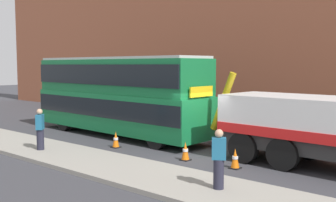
# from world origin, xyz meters

# --- Properties ---
(ground_plane) EXTENTS (120.00, 120.00, 0.00)m
(ground_plane) POSITION_xyz_m (0.00, 0.00, 0.00)
(ground_plane) COLOR #38383D
(near_kerb) EXTENTS (60.00, 2.80, 0.15)m
(near_kerb) POSITION_xyz_m (0.00, -4.20, 0.07)
(near_kerb) COLOR gray
(near_kerb) RESTS_ON ground_plane
(double_decker_bus) EXTENTS (11.13, 3.03, 4.06)m
(double_decker_bus) POSITION_xyz_m (-6.15, 0.51, 2.23)
(double_decker_bus) COLOR #146B38
(double_decker_bus) RESTS_ON ground_plane
(pedestrian_onlooker) EXTENTS (0.46, 0.47, 1.71)m
(pedestrian_onlooker) POSITION_xyz_m (-5.44, -4.46, 0.99)
(pedestrian_onlooker) COLOR #232333
(pedestrian_onlooker) RESTS_ON near_kerb
(pedestrian_bystander) EXTENTS (0.48, 0.44, 1.71)m
(pedestrian_bystander) POSITION_xyz_m (3.09, -4.11, 0.99)
(pedestrian_bystander) COLOR #232333
(pedestrian_bystander) RESTS_ON near_kerb
(traffic_cone_near_bus) EXTENTS (0.36, 0.36, 0.72)m
(traffic_cone_near_bus) POSITION_xyz_m (-3.90, -1.67, 0.34)
(traffic_cone_near_bus) COLOR orange
(traffic_cone_near_bus) RESTS_ON ground_plane
(traffic_cone_midway) EXTENTS (0.36, 0.36, 0.72)m
(traffic_cone_midway) POSITION_xyz_m (-0.08, -1.55, 0.34)
(traffic_cone_midway) COLOR orange
(traffic_cone_midway) RESTS_ON ground_plane
(traffic_cone_near_truck) EXTENTS (0.36, 0.36, 0.72)m
(traffic_cone_near_truck) POSITION_xyz_m (2.01, -1.38, 0.34)
(traffic_cone_near_truck) COLOR orange
(traffic_cone_near_truck) RESTS_ON ground_plane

